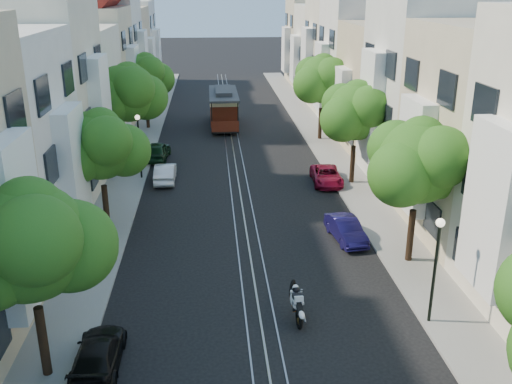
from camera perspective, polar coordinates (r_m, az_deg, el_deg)
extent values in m
plane|color=black|center=(43.62, -2.25, 4.04)|extent=(200.00, 200.00, 0.00)
cube|color=gray|center=(44.48, 7.15, 4.30)|extent=(2.50, 80.00, 0.12)
cube|color=gray|center=(43.93, -11.76, 3.83)|extent=(2.50, 80.00, 0.12)
cube|color=gray|center=(43.60, -2.97, 4.04)|extent=(0.06, 80.00, 0.02)
cube|color=gray|center=(43.62, -2.25, 4.06)|extent=(0.06, 80.00, 0.02)
cube|color=gray|center=(43.65, -1.53, 4.07)|extent=(0.06, 80.00, 0.02)
cube|color=tan|center=(43.62, -2.25, 4.05)|extent=(0.08, 80.00, 0.01)
cube|color=white|center=(21.75, 22.74, -1.48)|extent=(0.90, 3.04, 6.05)
cube|color=beige|center=(30.12, 22.63, 5.02)|extent=(7.00, 8.00, 10.00)
cube|color=white|center=(28.80, 15.65, 3.54)|extent=(0.90, 3.04, 5.50)
cube|color=silver|center=(37.05, 17.37, 9.81)|extent=(7.00, 8.00, 12.00)
cube|color=white|center=(35.99, 11.52, 8.47)|extent=(0.90, 3.04, 6.60)
cube|color=#C6B28C|center=(44.71, 13.46, 9.83)|extent=(7.00, 8.00, 9.00)
cube|color=white|center=(43.83, 8.59, 9.00)|extent=(0.90, 3.04, 4.95)
cube|color=white|center=(52.18, 10.86, 12.25)|extent=(7.00, 8.00, 10.50)
cube|color=white|center=(51.44, 6.63, 11.42)|extent=(0.90, 3.04, 5.78)
cube|color=beige|center=(59.82, 8.87, 13.81)|extent=(7.00, 8.00, 11.50)
cube|color=white|center=(59.18, 5.15, 13.00)|extent=(0.90, 3.04, 6.32)
cube|color=silver|center=(67.70, 7.26, 13.74)|extent=(7.00, 8.00, 9.50)
cube|color=white|center=(67.12, 3.97, 13.14)|extent=(0.90, 3.04, 5.23)
cube|color=beige|center=(75.48, 6.03, 14.61)|extent=(7.00, 8.00, 10.00)
cube|color=white|center=(74.97, 3.06, 14.04)|extent=(0.90, 3.04, 5.50)
cube|color=white|center=(20.47, -22.87, -3.09)|extent=(0.90, 3.04, 5.93)
cube|color=white|center=(27.85, -17.98, 2.56)|extent=(0.90, 3.04, 5.39)
cube|color=beige|center=(35.97, -21.50, 8.85)|extent=(7.00, 8.00, 11.76)
cube|color=white|center=(35.24, -15.34, 7.75)|extent=(0.90, 3.04, 6.47)
cube|color=silver|center=(43.82, -18.41, 9.04)|extent=(7.00, 8.00, 8.82)
cube|color=white|center=(43.21, -13.37, 8.42)|extent=(0.90, 3.04, 4.85)
cube|color=beige|center=(51.42, -16.51, 11.57)|extent=(7.00, 8.00, 10.29)
cube|color=white|center=(50.91, -12.16, 10.92)|extent=(0.90, 3.04, 5.66)
cube|color=silver|center=(59.16, -15.05, 13.20)|extent=(7.00, 8.00, 11.27)
cube|color=white|center=(58.72, -11.24, 12.56)|extent=(0.90, 3.04, 6.20)
cube|color=#C6B28C|center=(67.11, -13.82, 13.20)|extent=(7.00, 8.00, 9.31)
cube|color=white|center=(66.72, -10.46, 12.75)|extent=(0.90, 3.04, 5.12)
cube|color=white|center=(74.96, -12.92, 14.12)|extent=(7.00, 8.00, 9.80)
cube|color=white|center=(74.61, -9.90, 13.69)|extent=(0.90, 3.04, 5.39)
cylinder|color=black|center=(26.78, 15.20, -4.19)|extent=(0.30, 0.30, 2.45)
sphere|color=#275A16|center=(25.60, 15.90, 2.91)|extent=(3.64, 3.64, 3.64)
sphere|color=#275A16|center=(26.55, 17.68, 2.43)|extent=(2.91, 2.91, 2.91)
sphere|color=#275A16|center=(24.74, 14.31, 1.74)|extent=(2.84, 2.84, 2.84)
sphere|color=#275A16|center=(25.49, 16.22, 4.91)|extent=(2.18, 2.18, 2.18)
cylinder|color=black|center=(36.65, 9.62, 2.77)|extent=(0.30, 0.30, 2.38)
sphere|color=#275A16|center=(35.81, 9.93, 7.92)|extent=(3.54, 3.54, 3.54)
sphere|color=#275A16|center=(36.65, 11.38, 7.46)|extent=(2.83, 2.83, 2.83)
sphere|color=#275A16|center=(34.98, 8.66, 7.20)|extent=(2.76, 2.76, 2.76)
sphere|color=#275A16|center=(35.75, 10.13, 9.36)|extent=(2.12, 2.12, 2.12)
cylinder|color=black|center=(46.99, 6.43, 6.84)|extent=(0.30, 0.30, 2.52)
sphere|color=#275A16|center=(46.31, 6.60, 11.14)|extent=(3.74, 3.74, 3.74)
sphere|color=#275A16|center=(47.08, 7.81, 10.74)|extent=(3.00, 3.00, 3.00)
sphere|color=#275A16|center=(45.51, 5.56, 10.63)|extent=(2.92, 2.92, 2.92)
sphere|color=#275A16|center=(46.30, 6.75, 12.25)|extent=(2.25, 2.25, 2.25)
cylinder|color=black|center=(19.93, -20.52, -13.78)|extent=(0.30, 0.30, 2.45)
sphere|color=#275A16|center=(18.31, -21.83, -4.68)|extent=(3.64, 3.64, 3.64)
sphere|color=#275A16|center=(18.61, -18.00, -5.14)|extent=(2.91, 2.91, 2.91)
sphere|color=#275A16|center=(18.04, -21.80, -1.94)|extent=(2.18, 2.18, 2.18)
cylinder|color=black|center=(30.41, -14.78, -1.37)|extent=(0.30, 0.30, 2.27)
sphere|color=#275A16|center=(29.43, -15.33, 4.47)|extent=(3.38, 3.38, 3.38)
sphere|color=#275A16|center=(29.82, -13.01, 4.08)|extent=(2.70, 2.70, 2.70)
sphere|color=#275A16|center=(29.04, -17.35, 3.45)|extent=(2.64, 2.64, 2.64)
sphere|color=#275A16|center=(29.29, -15.26, 6.23)|extent=(2.03, 2.03, 2.03)
cylinder|color=black|center=(40.69, -12.30, 4.51)|extent=(0.30, 0.30, 2.62)
sphere|color=#275A16|center=(39.89, -12.70, 9.65)|extent=(3.90, 3.90, 3.90)
sphere|color=#275A16|center=(40.31, -10.99, 9.29)|extent=(3.12, 3.12, 3.12)
sphere|color=#275A16|center=(39.40, -14.18, 8.96)|extent=(3.04, 3.04, 3.04)
sphere|color=#275A16|center=(39.83, -12.63, 10.95)|extent=(2.34, 2.34, 2.34)
cylinder|color=black|center=(51.34, -10.80, 7.66)|extent=(0.30, 0.30, 2.38)
sphere|color=#275A16|center=(50.74, -11.05, 11.37)|extent=(3.54, 3.54, 3.54)
sphere|color=#275A16|center=(51.18, -9.71, 11.07)|extent=(2.83, 2.83, 2.83)
sphere|color=#275A16|center=(50.21, -12.20, 10.86)|extent=(2.76, 2.76, 2.76)
sphere|color=#275A16|center=(50.71, -10.99, 12.40)|extent=(2.12, 2.12, 2.12)
cylinder|color=black|center=(21.96, 17.41, -7.75)|extent=(0.12, 0.12, 4.00)
sphere|color=#FFF2CC|center=(21.13, 17.96, -2.94)|extent=(0.32, 0.32, 0.32)
cylinder|color=black|center=(37.53, -11.57, 4.34)|extent=(0.12, 0.12, 4.00)
sphere|color=#FFF2CC|center=(37.05, -11.78, 7.32)|extent=(0.32, 0.32, 0.32)
torus|color=black|center=(21.77, 4.33, -12.57)|extent=(0.20, 0.77, 0.76)
torus|color=black|center=(22.54, 3.66, -9.63)|extent=(0.38, 0.74, 0.74)
ellipsoid|color=white|center=(22.03, 4.02, -10.73)|extent=(0.51, 1.05, 0.85)
ellipsoid|color=white|center=(21.72, 4.17, -10.55)|extent=(0.41, 0.58, 0.48)
cube|color=black|center=(21.45, 4.41, -11.52)|extent=(0.25, 0.56, 0.33)
cube|color=silver|center=(21.65, 4.19, -10.44)|extent=(0.37, 0.59, 0.30)
sphere|color=black|center=(21.86, 4.02, -9.72)|extent=(0.27, 0.27, 0.27)
cube|color=black|center=(51.72, -3.23, 7.09)|extent=(2.30, 7.97, 0.30)
cube|color=#531A0D|center=(51.46, -3.26, 8.39)|extent=(2.40, 4.98, 2.39)
cube|color=beige|center=(51.29, -3.28, 9.37)|extent=(2.45, 5.03, 0.60)
cube|color=#2D2D30|center=(51.22, -3.28, 9.81)|extent=(2.50, 7.97, 0.18)
cube|color=#2D2D30|center=(51.17, -3.29, 10.08)|extent=(1.40, 4.48, 0.35)
imported|color=#100C3C|center=(28.72, 8.99, -3.72)|extent=(1.65, 3.55, 1.13)
imported|color=maroon|center=(36.67, 7.06, 1.65)|extent=(1.96, 3.94, 1.07)
imported|color=black|center=(20.26, -15.48, -15.32)|extent=(1.50, 3.68, 1.07)
imported|color=silver|center=(37.23, -9.06, 1.93)|extent=(1.26, 3.61, 1.19)
imported|color=#14321B|center=(42.06, -9.83, 4.08)|extent=(1.87, 3.98, 1.32)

